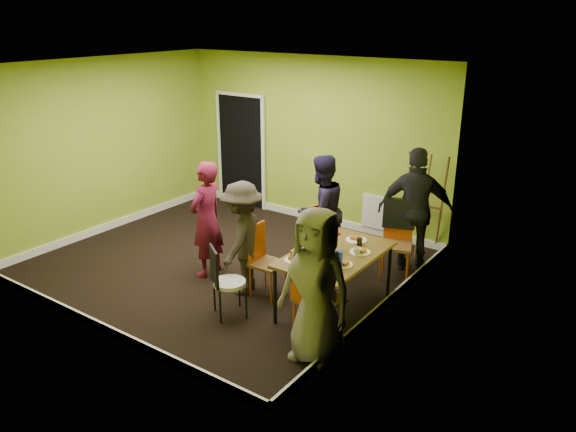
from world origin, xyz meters
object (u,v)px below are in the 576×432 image
object	(u,v)px
chair_front_end	(313,294)
person_front_end	(316,286)
dining_table	(336,257)
chair_left_far	(318,235)
orange_bottle	(337,245)
person_standing	(207,219)
person_left_far	(321,211)
blue_bottle	(340,260)
person_left_near	(242,238)
thermos	(338,243)
chair_back_end	(399,222)
person_back_end	(416,211)
chair_left_near	(263,256)
chair_bentwood	(224,278)
easel	(427,204)

from	to	relation	value
chair_front_end	person_front_end	distance (m)	0.36
dining_table	chair_left_far	world-z (taller)	chair_left_far
orange_bottle	person_standing	size ratio (longest dim) A/B	0.06
person_left_far	person_front_end	world-z (taller)	person_front_end
person_standing	blue_bottle	bearing A→B (deg)	81.39
dining_table	person_left_near	size ratio (longest dim) A/B	1.01
chair_left_far	blue_bottle	distance (m)	1.59
person_left_near	chair_left_far	bearing A→B (deg)	143.15
person_left_near	thermos	bearing A→B (deg)	90.61
person_left_far	person_standing	bearing A→B (deg)	-25.17
chair_back_end	dining_table	bearing A→B (deg)	64.35
chair_left_far	chair_back_end	distance (m)	1.11
dining_table	thermos	distance (m)	0.17
person_back_end	person_left_near	bearing A→B (deg)	30.75
chair_left_near	chair_back_end	xyz separation A→B (m)	(1.12, 1.59, 0.22)
person_left_far	person_left_near	bearing A→B (deg)	2.41
blue_bottle	chair_bentwood	bearing A→B (deg)	-155.53
orange_bottle	person_left_near	distance (m)	1.22
dining_table	orange_bottle	world-z (taller)	orange_bottle
chair_left_far	person_left_near	size ratio (longest dim) A/B	0.62
person_left_far	person_back_end	xyz separation A→B (m)	(1.16, 0.58, 0.07)
chair_left_far	chair_front_end	size ratio (longest dim) A/B	0.85
chair_left_near	chair_bentwood	bearing A→B (deg)	-3.06
easel	person_left_near	distance (m)	2.92
chair_left_near	blue_bottle	world-z (taller)	blue_bottle
easel	person_back_end	distance (m)	0.67
easel	person_standing	world-z (taller)	person_standing
dining_table	easel	bearing A→B (deg)	84.60
chair_front_end	person_standing	size ratio (longest dim) A/B	0.67
chair_back_end	person_back_end	xyz separation A→B (m)	(0.15, 0.20, 0.13)
easel	person_left_far	world-z (taller)	person_left_far
chair_front_end	person_front_end	xyz separation A→B (m)	(0.17, -0.22, 0.23)
dining_table	chair_back_end	world-z (taller)	chair_back_end
chair_left_far	easel	distance (m)	1.75
dining_table	person_left_near	distance (m)	1.24
orange_bottle	person_front_end	size ratio (longest dim) A/B	0.05
thermos	blue_bottle	world-z (taller)	thermos
easel	chair_left_far	bearing A→B (deg)	-124.77
chair_front_end	blue_bottle	xyz separation A→B (m)	(0.05, 0.46, 0.24)
chair_bentwood	dining_table	bearing A→B (deg)	77.13
person_standing	person_front_end	size ratio (longest dim) A/B	0.96
chair_left_near	orange_bottle	bearing A→B (deg)	106.17
dining_table	easel	world-z (taller)	easel
chair_left_near	person_left_near	distance (m)	0.34
chair_bentwood	thermos	xyz separation A→B (m)	(0.96, 0.96, 0.36)
dining_table	chair_left_near	bearing A→B (deg)	-169.80
easel	person_left_far	size ratio (longest dim) A/B	0.97
chair_bentwood	blue_bottle	xyz separation A→B (m)	(1.23, 0.56, 0.36)
chair_bentwood	easel	distance (m)	3.40
chair_left_near	chair_back_end	world-z (taller)	chair_back_end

